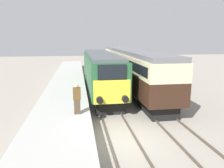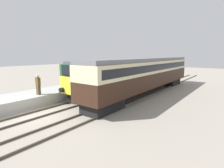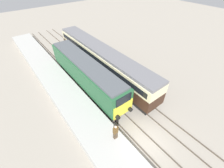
% 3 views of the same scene
% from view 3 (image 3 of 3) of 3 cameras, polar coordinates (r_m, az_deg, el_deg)
% --- Properties ---
extents(ground_plane, '(120.00, 120.00, 0.00)m').
position_cam_3_polar(ground_plane, '(15.73, 12.72, -21.17)').
color(ground_plane, gray).
extents(platform_left, '(3.50, 50.00, 0.99)m').
position_cam_3_polar(platform_left, '(17.99, -13.90, -8.13)').
color(platform_left, '#A8A8A3').
rests_on(platform_left, ground_plane).
extents(rails_near_track, '(1.51, 60.00, 0.14)m').
position_cam_3_polar(rails_near_track, '(17.57, 0.55, -10.14)').
color(rails_near_track, '#4C4238').
rests_on(rails_near_track, ground_plane).
extents(rails_far_track, '(1.50, 60.00, 0.14)m').
position_cam_3_polar(rails_far_track, '(19.19, 8.59, -5.25)').
color(rails_far_track, '#4C4238').
rests_on(rails_far_track, ground_plane).
extents(locomotive, '(2.70, 15.27, 3.92)m').
position_cam_3_polar(locomotive, '(19.82, -9.95, 4.37)').
color(locomotive, black).
rests_on(locomotive, ground_plane).
extents(passenger_carriage, '(2.75, 20.50, 4.16)m').
position_cam_3_polar(passenger_carriage, '(22.00, -4.00, 9.80)').
color(passenger_carriage, black).
rests_on(passenger_carriage, ground_plane).
extents(person_on_platform, '(0.44, 0.26, 1.79)m').
position_cam_3_polar(person_on_platform, '(13.78, 1.35, -17.84)').
color(person_on_platform, '#473828').
rests_on(person_on_platform, platform_left).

